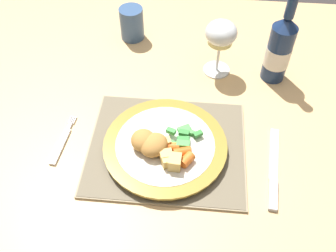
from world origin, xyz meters
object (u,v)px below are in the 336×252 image
at_px(table_knife, 274,174).
at_px(wine_glass, 221,36).
at_px(fork, 62,143).
at_px(drinking_cup, 132,23).
at_px(dinner_plate, 165,146).
at_px(bottle, 279,49).
at_px(dining_table, 185,131).

relative_size(table_knife, wine_glass, 1.40).
bearing_deg(wine_glass, fork, -140.94).
bearing_deg(drinking_cup, table_knife, -50.41).
bearing_deg(dinner_plate, bottle, 46.26).
height_order(dinner_plate, fork, dinner_plate).
relative_size(dining_table, table_knife, 7.58).
xyz_separation_m(fork, drinking_cup, (0.10, 0.39, 0.04)).
bearing_deg(dinner_plate, table_knife, -10.26).
height_order(dinner_plate, wine_glass, wine_glass).
bearing_deg(drinking_cup, fork, -103.81).
xyz_separation_m(wine_glass, bottle, (0.14, -0.01, -0.02)).
xyz_separation_m(dinner_plate, table_knife, (0.23, -0.04, -0.01)).
relative_size(dinner_plate, fork, 1.91).
height_order(dining_table, bottle, bottle).
relative_size(dining_table, bottle, 6.31).
distance_m(dining_table, drinking_cup, 0.34).
height_order(dinner_plate, bottle, bottle).
xyz_separation_m(dining_table, drinking_cup, (-0.17, 0.27, 0.12)).
bearing_deg(wine_glass, drinking_cup, 153.01).
distance_m(dining_table, dinner_plate, 0.16).
bearing_deg(bottle, dinner_plate, -133.74).
xyz_separation_m(table_knife, drinking_cup, (-0.36, 0.43, 0.04)).
bearing_deg(dining_table, bottle, 33.42).
relative_size(dinner_plate, table_knife, 1.27).
relative_size(wine_glass, drinking_cup, 1.63).
bearing_deg(bottle, table_knife, -94.20).
relative_size(fork, bottle, 0.55).
height_order(wine_glass, drinking_cup, wine_glass).
bearing_deg(dining_table, table_knife, -40.55).
height_order(fork, drinking_cup, drinking_cup).
bearing_deg(dinner_plate, fork, -179.63).
distance_m(table_knife, drinking_cup, 0.57).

